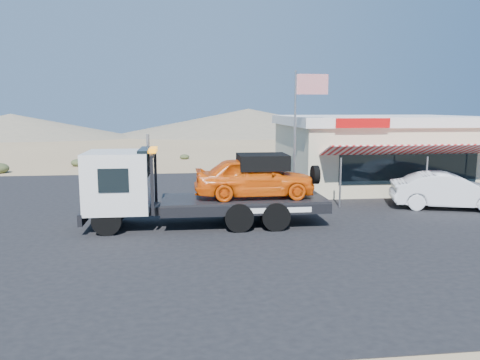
{
  "coord_description": "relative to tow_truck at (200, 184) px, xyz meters",
  "views": [
    {
      "loc": [
        -0.32,
        -16.33,
        4.39
      ],
      "look_at": [
        1.91,
        2.12,
        1.5
      ],
      "focal_mm": 35.0,
      "sensor_mm": 36.0,
      "label": 1
    }
  ],
  "objects": [
    {
      "name": "ground",
      "position": [
        -0.26,
        -0.82,
        -1.58
      ],
      "size": [
        120.0,
        120.0,
        0.0
      ],
      "primitive_type": "plane",
      "color": "#987956",
      "rests_on": "ground"
    },
    {
      "name": "flagpole",
      "position": [
        4.67,
        3.68,
        2.19
      ],
      "size": [
        1.55,
        0.1,
        6.0
      ],
      "color": "#99999E",
      "rests_on": "asphalt_lot"
    },
    {
      "name": "jerky_store",
      "position": [
        10.24,
        8.16,
        0.41
      ],
      "size": [
        10.4,
        9.97,
        3.9
      ],
      "color": "beige",
      "rests_on": "asphalt_lot"
    },
    {
      "name": "tow_truck",
      "position": [
        0.0,
        0.0,
        0.0
      ],
      "size": [
        8.76,
        2.6,
        2.93
      ],
      "color": "black",
      "rests_on": "asphalt_lot"
    },
    {
      "name": "white_sedan",
      "position": [
        10.82,
        1.66,
        -0.77
      ],
      "size": [
        5.02,
        2.92,
        1.56
      ],
      "primitive_type": "imported",
      "rotation": [
        0.0,
        0.0,
        1.29
      ],
      "color": "silver",
      "rests_on": "asphalt_lot"
    },
    {
      "name": "asphalt_lot",
      "position": [
        1.74,
        2.18,
        -1.57
      ],
      "size": [
        32.0,
        24.0,
        0.02
      ],
      "primitive_type": "cube",
      "color": "black",
      "rests_on": "ground"
    },
    {
      "name": "distant_hills",
      "position": [
        -10.03,
        54.32,
        0.31
      ],
      "size": [
        126.0,
        48.0,
        4.2
      ],
      "color": "#726B59",
      "rests_on": "ground"
    }
  ]
}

